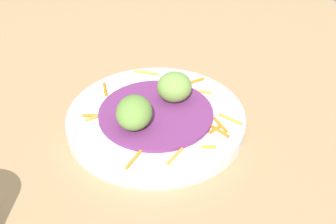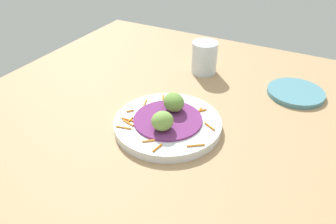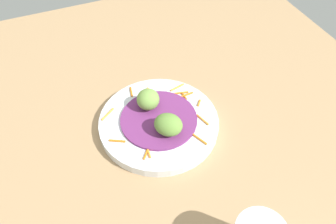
{
  "view_description": "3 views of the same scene",
  "coord_description": "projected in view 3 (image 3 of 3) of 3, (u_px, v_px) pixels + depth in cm",
  "views": [
    {
      "loc": [
        31.23,
        44.24,
        45.62
      ],
      "look_at": [
        -2.87,
        2.35,
        5.06
      ],
      "focal_mm": 54.34,
      "sensor_mm": 36.0,
      "label": 1
    },
    {
      "loc": [
        -55.35,
        -27.46,
        46.98
      ],
      "look_at": [
        -0.7,
        1.42,
        5.28
      ],
      "focal_mm": 35.15,
      "sensor_mm": 36.0,
      "label": 2
    },
    {
      "loc": [
        39.16,
        -14.23,
        55.59
      ],
      "look_at": [
        -1.31,
        2.49,
        6.38
      ],
      "focal_mm": 35.78,
      "sensor_mm": 36.0,
      "label": 3
    }
  ],
  "objects": [
    {
      "name": "guac_scoop_left",
      "position": [
        149.0,
        99.0,
        0.68
      ],
      "size": [
        6.09,
        5.96,
        4.1
      ],
      "primitive_type": "ellipsoid",
      "rotation": [
        0.0,
        0.0,
        4.38
      ],
      "color": "#759E47",
      "rests_on": "cabbage_bed"
    },
    {
      "name": "carrot_garnish",
      "position": [
        163.0,
        112.0,
        0.69
      ],
      "size": [
        20.37,
        21.06,
        0.4
      ],
      "color": "orange",
      "rests_on": "main_plate"
    },
    {
      "name": "main_plate",
      "position": [
        159.0,
        123.0,
        0.68
      ],
      "size": [
        24.33,
        24.33,
        1.98
      ],
      "primitive_type": "cylinder",
      "color": "silver",
      "rests_on": "table_surface"
    },
    {
      "name": "guac_scoop_center",
      "position": [
        168.0,
        125.0,
        0.63
      ],
      "size": [
        7.22,
        7.26,
        4.12
      ],
      "primitive_type": "ellipsoid",
      "rotation": [
        0.0,
        0.0,
        0.82
      ],
      "color": "olive",
      "rests_on": "cabbage_bed"
    },
    {
      "name": "cabbage_bed",
      "position": [
        159.0,
        119.0,
        0.67
      ],
      "size": [
        15.56,
        15.56,
        0.52
      ],
      "primitive_type": "cylinder",
      "color": "#702D6B",
      "rests_on": "main_plate"
    },
    {
      "name": "table_surface",
      "position": [
        159.0,
        137.0,
        0.68
      ],
      "size": [
        110.0,
        110.0,
        2.0
      ],
      "primitive_type": "cube",
      "color": "tan",
      "rests_on": "ground"
    }
  ]
}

